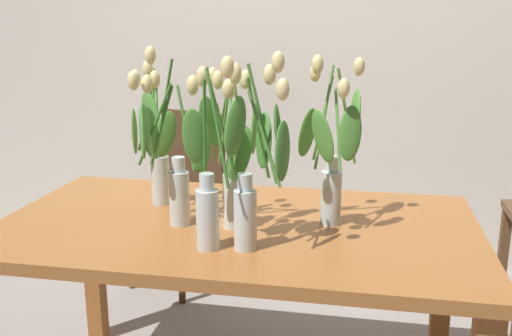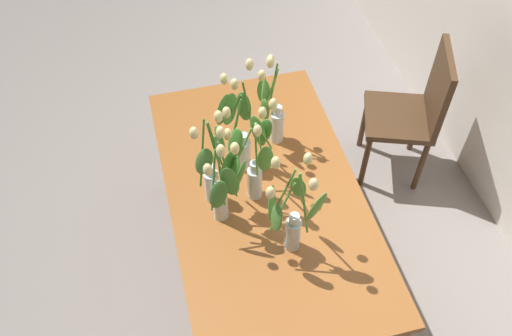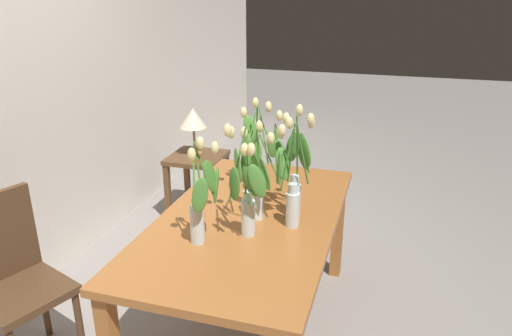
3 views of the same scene
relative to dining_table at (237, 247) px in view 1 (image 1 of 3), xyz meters
name	(u,v)px [view 1 (image 1 of 3)]	position (x,y,z in m)	size (l,w,h in m)	color
room_wall_rear	(295,31)	(0.00, 1.52, 0.70)	(9.00, 0.10, 2.70)	silver
dining_table	(237,247)	(0.00, 0.00, 0.00)	(1.60, 0.90, 0.74)	#A3602D
tulip_vase_0	(169,160)	(-0.20, -0.07, 0.31)	(0.27, 0.21, 0.58)	silver
tulip_vase_1	(332,157)	(0.31, 0.03, 0.32)	(0.23, 0.25, 0.56)	silver
tulip_vase_2	(230,161)	(-0.01, -0.04, 0.31)	(0.24, 0.25, 0.51)	silver
tulip_vase_3	(258,180)	(0.11, -0.21, 0.30)	(0.17, 0.21, 0.58)	silver
tulip_vase_4	(156,153)	(-0.32, 0.12, 0.29)	(0.21, 0.14, 0.53)	silver
tulip_vase_5	(213,178)	(-0.02, -0.23, 0.31)	(0.22, 0.21, 0.57)	silver
dining_chair	(183,188)	(-0.54, 1.06, -0.12)	(0.51, 0.51, 0.93)	#4C331E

